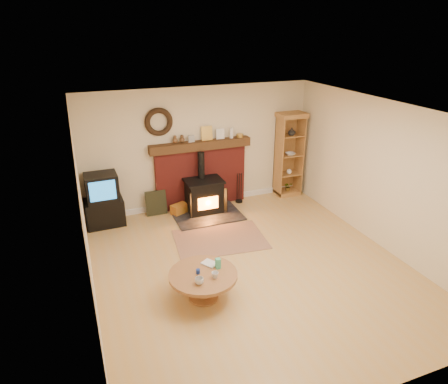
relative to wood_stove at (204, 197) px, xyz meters
name	(u,v)px	position (x,y,z in m)	size (l,w,h in m)	color
ground	(251,267)	(0.06, -2.27, -0.36)	(5.50, 5.50, 0.00)	tan
room_shell	(251,169)	(0.04, -2.18, 1.36)	(5.02, 5.52, 2.61)	beige
chimney_breast	(201,171)	(0.06, 0.39, 0.44)	(2.20, 0.22, 1.78)	maroon
wood_stove	(204,197)	(0.00, 0.00, 0.00)	(1.40, 1.00, 1.30)	black
area_rug	(220,239)	(-0.11, -1.22, -0.35)	(1.67, 1.15, 0.01)	brown
tv_unit	(104,201)	(-2.04, 0.19, 0.16)	(0.75, 0.54, 1.08)	black
curio_cabinet	(289,155)	(2.15, 0.28, 0.61)	(0.62, 0.45, 1.94)	olive
firelog_box	(180,209)	(-0.52, 0.13, -0.25)	(0.35, 0.22, 0.22)	gold
leaning_painting	(156,203)	(-0.99, 0.28, -0.09)	(0.44, 0.03, 0.53)	black
fire_tools	(239,197)	(0.90, 0.23, -0.23)	(0.16, 0.16, 0.70)	black
coffee_table	(203,278)	(-0.94, -2.76, -0.01)	(1.01, 1.01, 0.59)	brown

